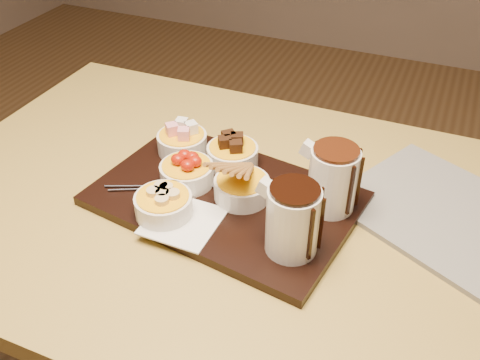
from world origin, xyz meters
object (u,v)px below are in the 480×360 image
at_px(pitcher_milk_chocolate, 333,180).
at_px(pitcher_dark_chocolate, 293,221).
at_px(newspaper, 448,215).
at_px(serving_board, 225,198).
at_px(dining_table, 234,241).
at_px(bowl_strawberries, 187,174).

bearing_deg(pitcher_milk_chocolate, pitcher_dark_chocolate, -94.40).
bearing_deg(newspaper, serving_board, -136.69).
height_order(dining_table, pitcher_milk_chocolate, pitcher_milk_chocolate).
bearing_deg(pitcher_milk_chocolate, dining_table, -159.45).
height_order(pitcher_dark_chocolate, newspaper, pitcher_dark_chocolate).
relative_size(dining_table, pitcher_milk_chocolate, 10.41).
height_order(pitcher_dark_chocolate, pitcher_milk_chocolate, same).
distance_m(bowl_strawberries, newspaper, 0.47).
distance_m(dining_table, bowl_strawberries, 0.17).
xyz_separation_m(serving_board, pitcher_milk_chocolate, (0.18, 0.04, 0.07)).
relative_size(serving_board, pitcher_milk_chocolate, 3.99).
bearing_deg(serving_board, pitcher_milk_chocolate, 21.80).
xyz_separation_m(dining_table, bowl_strawberries, (-0.09, -0.00, 0.14)).
xyz_separation_m(pitcher_dark_chocolate, pitcher_milk_chocolate, (0.03, 0.13, 0.00)).
relative_size(dining_table, serving_board, 2.61).
xyz_separation_m(bowl_strawberries, newspaper, (0.46, 0.11, -0.03)).
bearing_deg(pitcher_milk_chocolate, bowl_strawberries, -163.61).
bearing_deg(pitcher_dark_chocolate, bowl_strawberries, 167.35).
relative_size(bowl_strawberries, pitcher_milk_chocolate, 0.87).
xyz_separation_m(dining_table, pitcher_dark_chocolate, (0.14, -0.09, 0.17)).
height_order(dining_table, bowl_strawberries, bowl_strawberries).
relative_size(bowl_strawberries, newspaper, 0.29).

